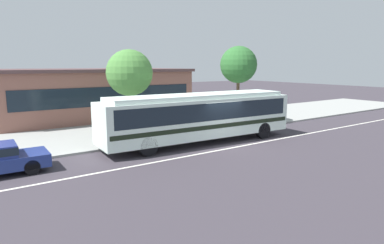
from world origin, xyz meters
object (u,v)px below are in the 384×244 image
transit_bus (200,115)px  bus_stop_sign (219,108)px  pedestrian_waiting_near_sign (194,116)px  street_tree_mid_block (238,65)px  street_tree_near_stop (129,73)px

transit_bus → bus_stop_sign: size_ratio=5.06×
pedestrian_waiting_near_sign → street_tree_mid_block: 5.73m
street_tree_near_stop → street_tree_mid_block: (8.46, -1.14, 0.53)m
street_tree_near_stop → street_tree_mid_block: 8.55m
pedestrian_waiting_near_sign → street_tree_near_stop: size_ratio=0.31×
transit_bus → street_tree_mid_block: street_tree_mid_block is taller
bus_stop_sign → street_tree_near_stop: (-5.50, 2.51, 2.38)m
street_tree_mid_block → pedestrian_waiting_near_sign: bearing=-173.3°
pedestrian_waiting_near_sign → bus_stop_sign: bearing=-27.8°
transit_bus → street_tree_near_stop: bearing=116.8°
transit_bus → street_tree_mid_block: (6.15, 3.43, 2.87)m
street_tree_mid_block → bus_stop_sign: bearing=-155.2°
pedestrian_waiting_near_sign → street_tree_mid_block: bearing=6.7°
pedestrian_waiting_near_sign → bus_stop_sign: (1.58, -0.83, 0.56)m
bus_stop_sign → street_tree_near_stop: 6.50m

